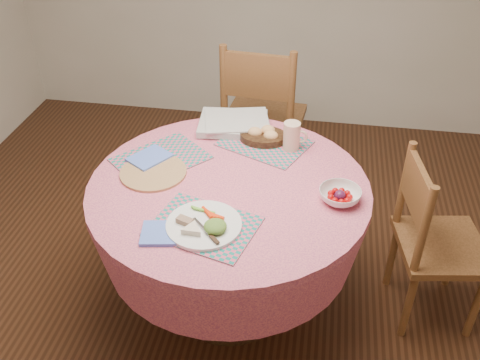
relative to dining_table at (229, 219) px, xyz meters
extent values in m
plane|color=#331C0F|center=(0.00, 0.00, -0.56)|extent=(4.00, 4.00, 0.00)
cylinder|color=#EF6F7D|center=(0.00, 0.00, 0.17)|extent=(1.24, 1.24, 0.04)
cone|color=#EF6F7D|center=(0.00, 0.00, 0.00)|extent=(1.24, 1.24, 0.30)
cylinder|color=black|center=(0.00, 0.00, -0.34)|extent=(0.14, 0.14, 0.44)
cylinder|color=black|center=(0.00, 0.00, -0.53)|extent=(0.56, 0.56, 0.06)
cube|color=brown|center=(0.99, 0.13, -0.14)|extent=(0.45, 0.47, 0.04)
cylinder|color=brown|center=(1.17, -0.01, -0.35)|extent=(0.04, 0.04, 0.42)
cylinder|color=brown|center=(1.11, 0.32, -0.35)|extent=(0.04, 0.04, 0.42)
cylinder|color=brown|center=(0.86, -0.06, -0.35)|extent=(0.04, 0.04, 0.42)
cylinder|color=brown|center=(0.80, 0.27, -0.35)|extent=(0.04, 0.04, 0.42)
cylinder|color=brown|center=(0.84, -0.06, 0.10)|extent=(0.04, 0.04, 0.46)
cylinder|color=brown|center=(0.78, 0.27, 0.10)|extent=(0.04, 0.04, 0.46)
cube|color=brown|center=(0.81, 0.10, 0.19)|extent=(0.08, 0.33, 0.22)
cube|color=brown|center=(0.02, 1.08, -0.07)|extent=(0.52, 0.50, 0.04)
cylinder|color=brown|center=(0.23, 1.25, -0.31)|extent=(0.05, 0.05, 0.49)
cylinder|color=brown|center=(-0.16, 1.28, -0.31)|extent=(0.05, 0.05, 0.49)
cylinder|color=brown|center=(0.20, 0.88, -0.31)|extent=(0.05, 0.05, 0.49)
cylinder|color=brown|center=(-0.19, 0.91, -0.31)|extent=(0.05, 0.05, 0.49)
cylinder|color=brown|center=(0.20, 0.86, 0.21)|extent=(0.05, 0.05, 0.54)
cylinder|color=brown|center=(-0.19, 0.89, 0.21)|extent=(0.05, 0.05, 0.54)
cube|color=brown|center=(0.00, 0.87, 0.31)|extent=(0.39, 0.07, 0.26)
cube|color=#157A70|center=(-0.04, -0.30, 0.20)|extent=(0.46, 0.39, 0.01)
cube|color=#157A70|center=(-0.35, 0.15, 0.20)|extent=(0.49, 0.50, 0.01)
cube|color=#157A70|center=(0.11, 0.36, 0.20)|extent=(0.49, 0.44, 0.01)
cylinder|color=olive|center=(-0.35, 0.03, 0.20)|extent=(0.30, 0.30, 0.01)
cube|color=#5576DC|center=(-0.18, -0.37, 0.20)|extent=(0.20, 0.17, 0.01)
cube|color=#5576DC|center=(-0.40, 0.13, 0.21)|extent=(0.22, 0.23, 0.01)
cylinder|color=white|center=(-0.04, -0.30, 0.21)|extent=(0.30, 0.30, 0.01)
ellipsoid|color=#326623|center=(0.02, -0.31, 0.23)|extent=(0.12, 0.12, 0.04)
cylinder|color=beige|center=(-0.05, -0.36, 0.23)|extent=(0.09, 0.09, 0.02)
cube|color=brown|center=(-0.11, -0.33, 0.23)|extent=(0.07, 0.06, 0.02)
cube|color=silver|center=(-0.02, -0.33, 0.22)|extent=(0.11, 0.12, 0.00)
cylinder|color=black|center=(0.10, 0.39, 0.22)|extent=(0.23, 0.23, 0.03)
ellipsoid|color=#E3B574|center=(0.06, 0.39, 0.25)|extent=(0.07, 0.06, 0.05)
ellipsoid|color=#E3B574|center=(0.12, 0.42, 0.25)|extent=(0.07, 0.06, 0.05)
ellipsoid|color=#E3B574|center=(0.14, 0.37, 0.25)|extent=(0.07, 0.06, 0.05)
cylinder|color=beige|center=(0.24, 0.34, 0.27)|extent=(0.08, 0.08, 0.14)
torus|color=beige|center=(0.28, 0.34, 0.27)|extent=(0.07, 0.01, 0.07)
imported|color=white|center=(0.48, -0.04, 0.22)|extent=(0.21, 0.21, 0.05)
sphere|color=#BC0909|center=(0.52, -0.04, 0.22)|extent=(0.03, 0.03, 0.03)
sphere|color=#BC0909|center=(0.51, -0.01, 0.22)|extent=(0.03, 0.03, 0.03)
sphere|color=#BC0909|center=(0.49, 0.00, 0.22)|extent=(0.03, 0.03, 0.03)
sphere|color=#BC0909|center=(0.46, 0.00, 0.22)|extent=(0.03, 0.03, 0.03)
sphere|color=#BC0909|center=(0.44, -0.02, 0.22)|extent=(0.03, 0.03, 0.03)
sphere|color=#BC0909|center=(0.44, -0.05, 0.22)|extent=(0.03, 0.03, 0.03)
sphere|color=#BC0909|center=(0.46, -0.07, 0.22)|extent=(0.03, 0.03, 0.03)
sphere|color=#BC0909|center=(0.49, -0.08, 0.22)|extent=(0.03, 0.03, 0.03)
sphere|color=#BC0909|center=(0.51, -0.06, 0.22)|extent=(0.03, 0.03, 0.03)
sphere|color=#481437|center=(0.48, -0.04, 0.22)|extent=(0.05, 0.05, 0.05)
cube|color=silver|center=(-0.07, 0.50, 0.22)|extent=(0.36, 0.30, 0.03)
cube|color=silver|center=(-0.05, 0.50, 0.24)|extent=(0.37, 0.32, 0.01)
camera|label=1|loc=(0.36, -1.86, 1.56)|focal=40.00mm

